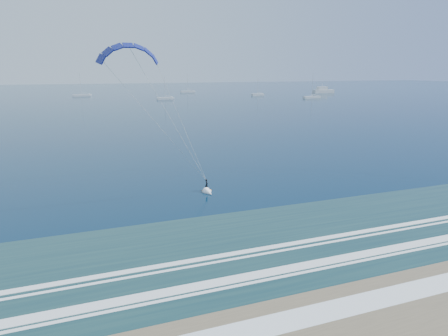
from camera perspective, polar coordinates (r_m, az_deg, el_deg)
The scene contains 8 objects.
ground at distance 29.95m, azimuth 17.82°, elevation -17.70°, with size 900.00×900.00×0.00m, color #07283D.
kitesurfer_rig at distance 46.95m, azimuth -7.68°, elevation 7.02°, with size 14.86×5.55×19.16m.
motor_yacht at distance 279.61m, azimuth 13.96°, elevation 10.69°, with size 15.01×4.00×6.20m.
sailboat_2 at distance 252.23m, azimuth -19.70°, elevation 9.77°, with size 10.17×2.40×13.51m.
sailboat_3 at distance 214.87m, azimuth -8.41°, elevation 9.84°, with size 8.61×2.40×11.97m.
sailboat_4 at distance 278.64m, azimuth -5.23°, elevation 10.83°, with size 9.64×2.40×12.99m.
sailboat_5 at distance 244.98m, azimuth 4.82°, elevation 10.42°, with size 7.56×2.40×10.48m.
sailboat_6 at distance 226.67m, azimuth 12.44°, elevation 9.87°, with size 10.07×2.40×13.46m.
Camera 1 is at (-16.67, -19.56, 15.37)m, focal length 32.00 mm.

